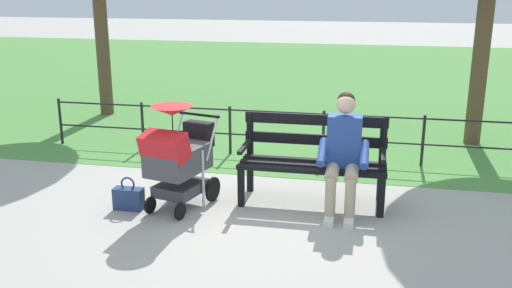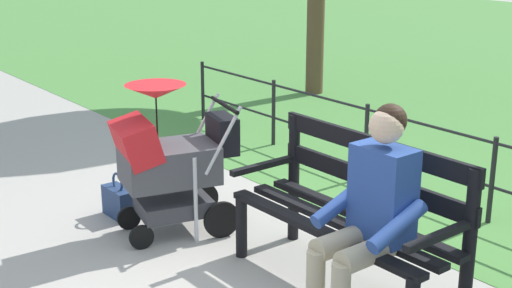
% 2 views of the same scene
% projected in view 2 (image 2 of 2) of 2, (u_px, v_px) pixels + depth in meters
% --- Properties ---
extents(ground_plane, '(60.00, 60.00, 0.00)m').
position_uv_depth(ground_plane, '(270.00, 251.00, 5.10)').
color(ground_plane, '#ADA89E').
extents(park_bench, '(1.60, 0.61, 0.96)m').
position_uv_depth(park_bench, '(353.00, 207.00, 4.50)').
color(park_bench, black).
rests_on(park_bench, ground).
extents(person_on_bench, '(0.53, 0.74, 1.28)m').
position_uv_depth(person_on_bench, '(369.00, 209.00, 4.07)').
color(person_on_bench, tan).
rests_on(person_on_bench, ground).
extents(stroller, '(0.70, 0.97, 1.15)m').
position_uv_depth(stroller, '(168.00, 158.00, 5.23)').
color(stroller, black).
rests_on(stroller, ground).
extents(handbag, '(0.32, 0.14, 0.37)m').
position_uv_depth(handbag, '(119.00, 201.00, 5.67)').
color(handbag, navy).
rests_on(handbag, ground).
extents(park_fence, '(6.64, 0.04, 0.70)m').
position_uv_depth(park_fence, '(424.00, 152.00, 5.96)').
color(park_fence, black).
rests_on(park_fence, ground).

